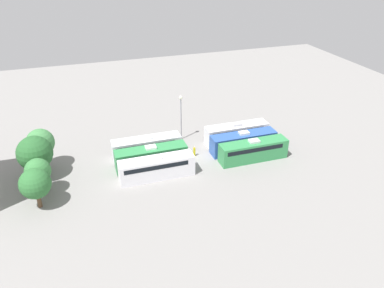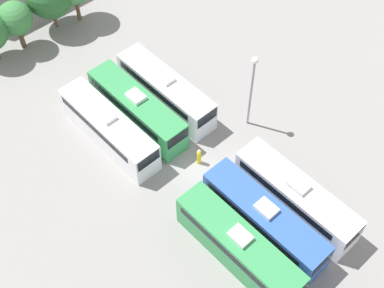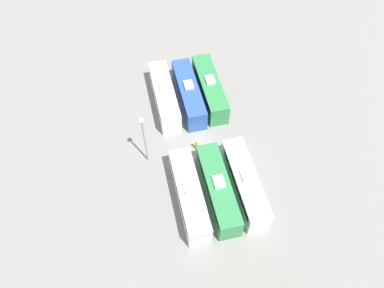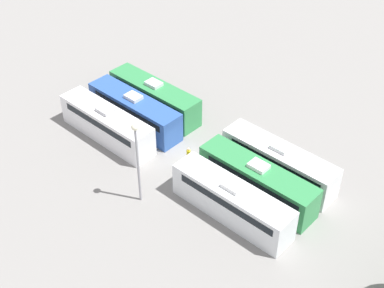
{
  "view_description": "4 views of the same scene",
  "coord_description": "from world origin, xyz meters",
  "px_view_note": "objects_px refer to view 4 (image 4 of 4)",
  "views": [
    {
      "loc": [
        -48.2,
        17.1,
        30.2
      ],
      "look_at": [
        -0.76,
        1.34,
        3.09
      ],
      "focal_mm": 35.0,
      "sensor_mm": 36.0,
      "label": 1
    },
    {
      "loc": [
        -17.88,
        -18.78,
        37.18
      ],
      "look_at": [
        0.63,
        1.21,
        1.96
      ],
      "focal_mm": 50.0,
      "sensor_mm": 36.0,
      "label": 2
    },
    {
      "loc": [
        7.47,
        27.1,
        39.09
      ],
      "look_at": [
        1.57,
        1.62,
        2.83
      ],
      "focal_mm": 35.0,
      "sensor_mm": 36.0,
      "label": 3
    },
    {
      "loc": [
        28.23,
        26.06,
        31.98
      ],
      "look_at": [
        0.65,
        0.81,
        2.37
      ],
      "focal_mm": 50.0,
      "sensor_mm": 36.0,
      "label": 4
    }
  ],
  "objects_px": {
    "bus_0": "(155,97)",
    "bus_4": "(258,180)",
    "light_pole": "(137,150)",
    "bus_3": "(279,162)",
    "bus_2": "(107,124)",
    "worker_person": "(188,156)",
    "bus_1": "(135,110)",
    "bus_5": "(232,201)"
  },
  "relations": [
    {
      "from": "bus_0",
      "to": "bus_4",
      "type": "xyz_separation_m",
      "value": [
        3.08,
        15.51,
        0.0
      ]
    },
    {
      "from": "light_pole",
      "to": "bus_3",
      "type": "bearing_deg",
      "value": 146.42
    },
    {
      "from": "bus_2",
      "to": "light_pole",
      "type": "height_order",
      "value": "light_pole"
    },
    {
      "from": "bus_4",
      "to": "light_pole",
      "type": "xyz_separation_m",
      "value": [
        7.09,
        -6.92,
        3.7
      ]
    },
    {
      "from": "bus_4",
      "to": "worker_person",
      "type": "xyz_separation_m",
      "value": [
        0.82,
        -7.17,
        -0.88
      ]
    },
    {
      "from": "bus_1",
      "to": "bus_5",
      "type": "bearing_deg",
      "value": 77.49
    },
    {
      "from": "bus_4",
      "to": "bus_0",
      "type": "bearing_deg",
      "value": -101.22
    },
    {
      "from": "bus_2",
      "to": "light_pole",
      "type": "relative_size",
      "value": 1.36
    },
    {
      "from": "bus_4",
      "to": "bus_5",
      "type": "distance_m",
      "value": 3.34
    },
    {
      "from": "bus_0",
      "to": "bus_4",
      "type": "distance_m",
      "value": 15.82
    },
    {
      "from": "bus_0",
      "to": "bus_2",
      "type": "relative_size",
      "value": 1.0
    },
    {
      "from": "bus_0",
      "to": "worker_person",
      "type": "xyz_separation_m",
      "value": [
        3.9,
        8.34,
        -0.88
      ]
    },
    {
      "from": "bus_2",
      "to": "bus_4",
      "type": "bearing_deg",
      "value": 101.96
    },
    {
      "from": "bus_3",
      "to": "worker_person",
      "type": "distance_m",
      "value": 8.22
    },
    {
      "from": "bus_4",
      "to": "bus_1",
      "type": "bearing_deg",
      "value": -90.14
    },
    {
      "from": "bus_5",
      "to": "bus_1",
      "type": "bearing_deg",
      "value": -102.51
    },
    {
      "from": "bus_3",
      "to": "bus_0",
      "type": "bearing_deg",
      "value": -89.45
    },
    {
      "from": "bus_4",
      "to": "worker_person",
      "type": "height_order",
      "value": "bus_4"
    },
    {
      "from": "worker_person",
      "to": "bus_2",
      "type": "bearing_deg",
      "value": -73.53
    },
    {
      "from": "bus_1",
      "to": "bus_2",
      "type": "xyz_separation_m",
      "value": [
        3.33,
        -0.3,
        0.0
      ]
    },
    {
      "from": "bus_1",
      "to": "light_pole",
      "type": "relative_size",
      "value": 1.36
    },
    {
      "from": "bus_2",
      "to": "bus_3",
      "type": "distance_m",
      "value": 16.79
    },
    {
      "from": "bus_0",
      "to": "bus_2",
      "type": "distance_m",
      "value": 6.37
    },
    {
      "from": "bus_3",
      "to": "bus_4",
      "type": "xyz_separation_m",
      "value": [
        3.23,
        0.07,
        0.0
      ]
    },
    {
      "from": "bus_2",
      "to": "bus_4",
      "type": "relative_size",
      "value": 1.0
    },
    {
      "from": "bus_3",
      "to": "bus_4",
      "type": "height_order",
      "value": "same"
    },
    {
      "from": "bus_3",
      "to": "bus_5",
      "type": "distance_m",
      "value": 6.56
    },
    {
      "from": "bus_2",
      "to": "bus_4",
      "type": "distance_m",
      "value": 15.89
    },
    {
      "from": "bus_2",
      "to": "bus_5",
      "type": "relative_size",
      "value": 1.0
    },
    {
      "from": "bus_0",
      "to": "light_pole",
      "type": "relative_size",
      "value": 1.36
    },
    {
      "from": "bus_5",
      "to": "light_pole",
      "type": "relative_size",
      "value": 1.36
    },
    {
      "from": "bus_5",
      "to": "worker_person",
      "type": "relative_size",
      "value": 6.22
    },
    {
      "from": "bus_1",
      "to": "worker_person",
      "type": "height_order",
      "value": "bus_1"
    },
    {
      "from": "bus_2",
      "to": "worker_person",
      "type": "distance_m",
      "value": 8.77
    },
    {
      "from": "bus_1",
      "to": "bus_3",
      "type": "relative_size",
      "value": 1.0
    },
    {
      "from": "worker_person",
      "to": "bus_0",
      "type": "bearing_deg",
      "value": -115.04
    },
    {
      "from": "bus_1",
      "to": "bus_5",
      "type": "xyz_separation_m",
      "value": [
        3.37,
        15.2,
        0.0
      ]
    },
    {
      "from": "bus_5",
      "to": "bus_4",
      "type": "bearing_deg",
      "value": 179.32
    },
    {
      "from": "bus_2",
      "to": "worker_person",
      "type": "height_order",
      "value": "bus_2"
    },
    {
      "from": "bus_0",
      "to": "bus_4",
      "type": "height_order",
      "value": "same"
    },
    {
      "from": "bus_0",
      "to": "bus_3",
      "type": "distance_m",
      "value": 15.45
    },
    {
      "from": "bus_1",
      "to": "light_pole",
      "type": "height_order",
      "value": "light_pole"
    }
  ]
}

